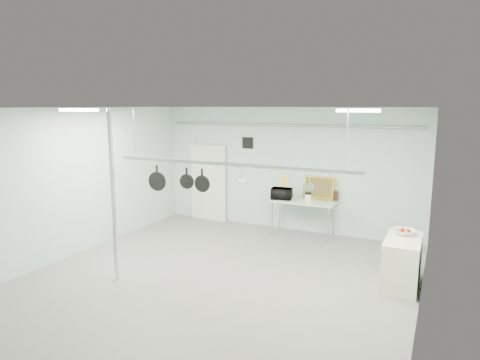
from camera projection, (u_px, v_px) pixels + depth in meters
The scene contains 25 objects.
floor at pixel (212, 284), 7.87m from camera, with size 8.00×8.00×0.00m, color gray.
ceiling at pixel (209, 108), 7.32m from camera, with size 7.00×8.00×0.02m, color silver.
back_wall at pixel (286, 169), 11.14m from camera, with size 7.00×0.02×3.20m, color #ABCDC4.
right_wall at pixel (423, 222), 6.11m from camera, with size 0.02×8.00×3.20m, color #ABCDC4.
door at pixel (209, 183), 12.17m from camera, with size 1.10×0.10×2.20m, color silver.
wall_vent at pixel (248, 143), 11.48m from camera, with size 0.30×0.04×0.30m, color black.
conduit_pipe at pixel (286, 125), 10.86m from camera, with size 0.07×0.07×6.60m, color gray.
chrome_pole at pixel (113, 197), 7.79m from camera, with size 0.08×0.08×3.20m, color silver.
prep_table at pixel (303, 203), 10.67m from camera, with size 1.60×0.70×0.91m.
side_cabinet at pixel (402, 262), 7.69m from camera, with size 0.60×1.20×0.90m, color silver.
pot_rack at pixel (228, 162), 7.67m from camera, with size 4.80×0.06×1.00m.
light_panel_left at pixel (79, 110), 7.56m from camera, with size 0.65×0.30×0.05m, color white.
light_panel_right at pixel (358, 110), 6.84m from camera, with size 0.65×0.30×0.05m, color white.
microwave at pixel (282, 194), 10.78m from camera, with size 0.51×0.34×0.28m, color black.
coffee_canister at pixel (308, 198), 10.45m from camera, with size 0.15×0.15×0.20m, color silver.
painting_large at pixel (319, 188), 10.74m from camera, with size 0.78×0.05×0.58m, color gold.
painting_small at pixel (332, 196), 10.62m from camera, with size 0.30×0.04×0.25m, color black.
fruit_bowl at pixel (404, 232), 7.84m from camera, with size 0.40×0.40×0.10m, color silver.
skillet_left at pixel (157, 178), 8.41m from camera, with size 0.38×0.06×0.52m, color black, non-canonical shape.
skillet_mid at pixel (187, 178), 8.11m from camera, with size 0.28×0.06×0.40m, color black, non-canonical shape.
skillet_right at pixel (202, 180), 7.97m from camera, with size 0.32×0.06×0.43m, color black, non-canonical shape.
whisk at pixel (241, 179), 7.61m from camera, with size 0.16×0.16×0.29m, color #B0AFB4, non-canonical shape.
grater at pixel (284, 181), 7.25m from camera, with size 0.09×0.02×0.21m, color gold, non-canonical shape.
saucepan at pixel (310, 184), 7.06m from camera, with size 0.13×0.08×0.24m, color #B2B2B7, non-canonical shape.
fruit_cluster at pixel (404, 230), 7.83m from camera, with size 0.24×0.24×0.09m, color maroon, non-canonical shape.
Camera 1 is at (3.69, -6.46, 3.24)m, focal length 32.00 mm.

